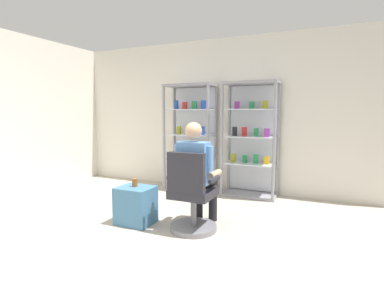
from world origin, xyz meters
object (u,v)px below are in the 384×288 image
object	(u,v)px
office_chair	(192,199)
tea_glass	(135,183)
display_cabinet_left	(191,137)
display_cabinet_right	(251,139)
seated_shopkeeper	(197,170)
storage_crate	(136,205)

from	to	relation	value
office_chair	tea_glass	bearing A→B (deg)	-177.66
display_cabinet_left	display_cabinet_right	bearing A→B (deg)	0.04
seated_shopkeeper	storage_crate	distance (m)	0.92
office_chair	seated_shopkeeper	distance (m)	0.36
display_cabinet_left	seated_shopkeeper	xyz separation A→B (m)	(0.86, -1.71, -0.25)
display_cabinet_right	storage_crate	distance (m)	2.28
display_cabinet_right	office_chair	size ratio (longest dim) A/B	1.98
display_cabinet_left	tea_glass	xyz separation A→B (m)	(0.09, -1.90, -0.44)
display_cabinet_left	seated_shopkeeper	world-z (taller)	display_cabinet_left
display_cabinet_left	storage_crate	distance (m)	2.06
display_cabinet_left	tea_glass	bearing A→B (deg)	-87.34
display_cabinet_left	tea_glass	world-z (taller)	display_cabinet_left
display_cabinet_right	seated_shopkeeper	distance (m)	1.74
office_chair	storage_crate	bearing A→B (deg)	-176.21
seated_shopkeeper	storage_crate	bearing A→B (deg)	-164.18
office_chair	storage_crate	xyz separation A→B (m)	(-0.76, -0.05, -0.16)
office_chair	display_cabinet_right	bearing A→B (deg)	82.83
display_cabinet_right	seated_shopkeeper	bearing A→B (deg)	-97.92
display_cabinet_right	seated_shopkeeper	world-z (taller)	display_cabinet_right
tea_glass	storage_crate	bearing A→B (deg)	-41.21
display_cabinet_right	office_chair	xyz separation A→B (m)	(-0.24, -1.87, -0.57)
storage_crate	seated_shopkeeper	bearing A→B (deg)	15.82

